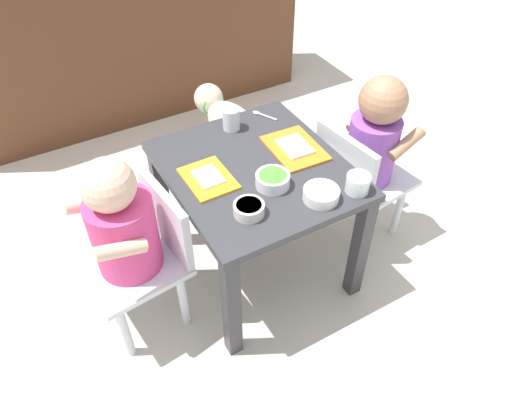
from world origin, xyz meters
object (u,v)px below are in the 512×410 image
dining_table (256,187)px  veggie_bowl_far (321,194)px  dog (228,122)px  spoon_by_left_tray (262,115)px  seated_child_left (126,230)px  water_cup_right (231,120)px  food_tray_left (208,178)px  cereal_bowl_left_side (272,180)px  cereal_bowl_right_side (249,209)px  seated_child_right (371,144)px  food_tray_right (295,148)px  water_cup_left (358,185)px

dining_table → veggie_bowl_far: (0.09, -0.22, 0.10)m
dog → veggie_bowl_far: veggie_bowl_far is taller
dog → spoon_by_left_tray: (-0.04, -0.35, 0.24)m
seated_child_left → water_cup_right: seated_child_left is taller
dining_table → food_tray_left: bearing=173.3°
water_cup_right → cereal_bowl_left_side: water_cup_right is taller
dining_table → cereal_bowl_right_side: size_ratio=6.86×
dining_table → seated_child_left: size_ratio=0.91×
dog → cereal_bowl_left_side: 0.76m
seated_child_right → water_cup_right: (-0.39, 0.26, 0.07)m
food_tray_right → veggie_bowl_far: 0.24m
seated_child_left → veggie_bowl_far: (0.51, -0.21, 0.07)m
seated_child_left → veggie_bowl_far: seated_child_left is taller
seated_child_right → veggie_bowl_far: seated_child_right is taller
seated_child_left → water_cup_right: 0.52m
food_tray_right → cereal_bowl_right_side: (-0.27, -0.19, 0.01)m
water_cup_right → dining_table: bearing=-98.2°
dining_table → cereal_bowl_right_side: 0.23m
water_cup_right → cereal_bowl_right_side: 0.42m
dog → cereal_bowl_right_side: cereal_bowl_right_side is taller
seated_child_left → cereal_bowl_left_side: size_ratio=6.47×
seated_child_right → veggie_bowl_far: bearing=-152.4°
water_cup_right → seated_child_left: bearing=-152.7°
dining_table → seated_child_right: size_ratio=0.90×
dining_table → cereal_bowl_left_side: 0.14m
water_cup_right → cereal_bowl_left_side: size_ratio=0.74×
water_cup_right → veggie_bowl_far: water_cup_right is taller
dining_table → cereal_bowl_right_side: (-0.12, -0.17, 0.10)m
water_cup_left → spoon_by_left_tray: water_cup_left is taller
dog → food_tray_left: 0.71m
dining_table → cereal_bowl_right_side: bearing=-125.0°
spoon_by_left_tray → food_tray_left: bearing=-144.7°
veggie_bowl_far → cereal_bowl_right_side: same height
food_tray_right → cereal_bowl_right_side: cereal_bowl_right_side is taller
food_tray_left → cereal_bowl_left_side: cereal_bowl_left_side is taller
dog → food_tray_right: food_tray_right is taller
food_tray_left → cereal_bowl_right_side: bearing=-79.5°
veggie_bowl_far → water_cup_right: bearing=97.3°
dining_table → veggie_bowl_far: 0.25m
veggie_bowl_far → cereal_bowl_left_side: cereal_bowl_left_side is taller
dining_table → veggie_bowl_far: size_ratio=5.73×
water_cup_right → food_tray_left: bearing=-132.0°
water_cup_left → water_cup_right: size_ratio=0.93×
water_cup_left → veggie_bowl_far: size_ratio=0.67×
food_tray_right → water_cup_left: (0.05, -0.26, 0.02)m
seated_child_right → water_cup_left: 0.31m
dining_table → food_tray_left: 0.18m
dining_table → seated_child_right: bearing=-5.5°
veggie_bowl_far → cereal_bowl_left_side: size_ratio=1.03×
veggie_bowl_far → cereal_bowl_left_side: (-0.09, 0.12, 0.00)m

